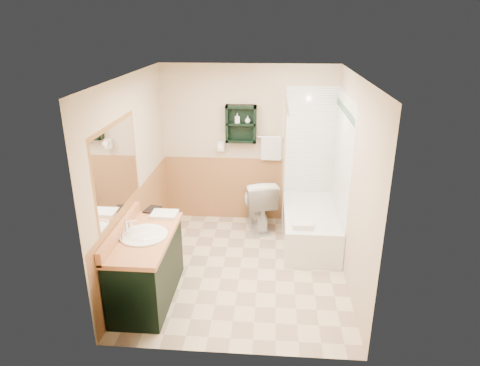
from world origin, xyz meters
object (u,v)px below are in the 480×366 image
(bathtub, at_px, (310,226))
(soap_bottle_a, at_px, (237,121))
(vanity, at_px, (147,267))
(wall_shelf, at_px, (241,124))
(soap_bottle_b, at_px, (248,120))
(hair_dryer, at_px, (221,146))
(toilet, at_px, (258,203))
(vanity_book, at_px, (146,201))

(bathtub, relative_size, soap_bottle_a, 10.58)
(vanity, xyz_separation_m, soap_bottle_a, (0.84, 2.10, 1.20))
(bathtub, xyz_separation_m, soap_bottle_a, (-1.08, 0.62, 1.35))
(wall_shelf, bearing_deg, soap_bottle_b, -2.94)
(hair_dryer, relative_size, vanity, 0.19)
(hair_dryer, relative_size, soap_bottle_a, 1.69)
(wall_shelf, xyz_separation_m, toilet, (0.27, -0.24, -1.15))
(wall_shelf, bearing_deg, vanity, -113.07)
(bathtub, height_order, toilet, toilet)
(wall_shelf, bearing_deg, vanity_book, -126.56)
(vanity_book, distance_m, soap_bottle_b, 1.97)
(wall_shelf, relative_size, toilet, 0.68)
(soap_bottle_b, bearing_deg, vanity, -115.34)
(vanity, bearing_deg, toilet, 57.96)
(hair_dryer, relative_size, vanity_book, 1.08)
(toilet, bearing_deg, soap_bottle_b, -68.12)
(wall_shelf, height_order, vanity, wall_shelf)
(bathtub, height_order, soap_bottle_b, soap_bottle_b)
(wall_shelf, height_order, soap_bottle_b, wall_shelf)
(wall_shelf, xyz_separation_m, bathtub, (1.03, -0.62, -1.30))
(soap_bottle_a, bearing_deg, vanity, -111.83)
(vanity, relative_size, soap_bottle_a, 8.78)
(toilet, distance_m, soap_bottle_a, 1.27)
(hair_dryer, bearing_deg, vanity, -105.64)
(vanity, height_order, soap_bottle_a, soap_bottle_a)
(hair_dryer, distance_m, soap_bottle_b, 0.57)
(wall_shelf, xyz_separation_m, soap_bottle_b, (0.10, -0.01, 0.06))
(vanity_book, bearing_deg, toilet, 53.97)
(hair_dryer, xyz_separation_m, vanity_book, (-0.76, -1.45, -0.30))
(wall_shelf, xyz_separation_m, vanity, (-0.89, -2.10, -1.15))
(bathtub, bearing_deg, hair_dryer, 153.87)
(wall_shelf, bearing_deg, bathtub, -31.37)
(bathtub, height_order, soap_bottle_a, soap_bottle_a)
(hair_dryer, distance_m, vanity, 2.35)
(soap_bottle_b, bearing_deg, vanity_book, -129.09)
(vanity_book, bearing_deg, vanity, -64.06)
(vanity, relative_size, vanity_book, 5.58)
(soap_bottle_b, bearing_deg, soap_bottle_a, 180.00)
(soap_bottle_a, height_order, soap_bottle_b, soap_bottle_b)
(toilet, bearing_deg, soap_bottle_a, -50.33)
(toilet, xyz_separation_m, soap_bottle_b, (-0.17, 0.23, 1.21))
(wall_shelf, distance_m, vanity_book, 1.89)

